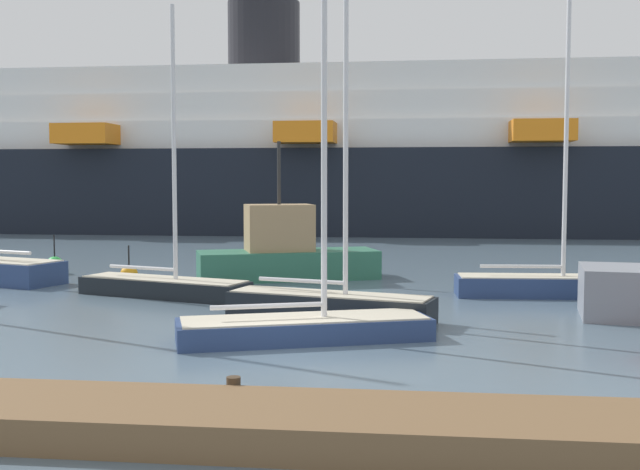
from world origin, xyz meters
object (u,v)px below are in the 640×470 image
(channel_buoy_2, at_px, (55,265))
(cruise_ship, at_px, (522,158))
(sailboat_0, at_px, (164,283))
(sailboat_5, at_px, (549,280))
(fishing_boat_1, at_px, (285,253))
(sailboat_2, at_px, (305,319))
(sailboat_6, at_px, (330,301))
(channel_buoy_0, at_px, (129,274))

(channel_buoy_2, bearing_deg, cruise_ship, 51.88)
(sailboat_0, height_order, sailboat_5, sailboat_5)
(fishing_boat_1, bearing_deg, sailboat_5, 139.90)
(sailboat_2, relative_size, channel_buoy_2, 7.23)
(fishing_boat_1, xyz_separation_m, channel_buoy_2, (-9.90, 0.55, -0.66))
(sailboat_6, xyz_separation_m, channel_buoy_2, (-12.61, 9.37, -0.18))
(sailboat_6, bearing_deg, sailboat_5, 52.67)
(sailboat_5, bearing_deg, sailboat_6, -145.40)
(sailboat_6, height_order, fishing_boat_1, sailboat_6)
(sailboat_5, xyz_separation_m, fishing_boat_1, (-9.60, 3.53, 0.46))
(sailboat_0, relative_size, channel_buoy_0, 6.73)
(sailboat_0, bearing_deg, cruise_ship, 83.01)
(sailboat_2, bearing_deg, channel_buoy_2, 116.17)
(sailboat_2, distance_m, channel_buoy_2, 17.29)
(sailboat_2, relative_size, sailboat_5, 1.00)
(sailboat_5, bearing_deg, fishing_boat_1, 156.92)
(sailboat_0, xyz_separation_m, sailboat_5, (12.93, 1.56, 0.10))
(sailboat_5, xyz_separation_m, channel_buoy_0, (-15.40, 1.76, -0.23))
(sailboat_5, height_order, cruise_ship, cruise_ship)
(sailboat_2, relative_size, cruise_ship, 0.11)
(channel_buoy_2, bearing_deg, sailboat_5, -11.82)
(sailboat_0, relative_size, sailboat_2, 0.82)
(channel_buoy_0, relative_size, channel_buoy_2, 0.88)
(sailboat_0, height_order, fishing_boat_1, sailboat_0)
(channel_buoy_2, distance_m, cruise_ship, 37.88)
(sailboat_2, height_order, sailboat_5, sailboat_2)
(fishing_boat_1, height_order, channel_buoy_2, fishing_boat_1)
(sailboat_6, height_order, channel_buoy_2, sailboat_6)
(channel_buoy_2, xyz_separation_m, cruise_ship, (23.16, 29.52, 5.21))
(sailboat_0, xyz_separation_m, fishing_boat_1, (3.33, 5.09, 0.56))
(sailboat_2, bearing_deg, sailboat_0, 112.04)
(sailboat_2, bearing_deg, sailboat_6, 64.22)
(cruise_ship, bearing_deg, sailboat_5, -95.84)
(channel_buoy_2, height_order, cruise_ship, cruise_ship)
(sailboat_2, relative_size, channel_buoy_0, 8.24)
(sailboat_6, bearing_deg, channel_buoy_0, 155.50)
(sailboat_5, bearing_deg, sailboat_0, -176.01)
(cruise_ship, bearing_deg, channel_buoy_2, -127.75)
(sailboat_2, bearing_deg, sailboat_5, 29.15)
(sailboat_6, xyz_separation_m, channel_buoy_0, (-8.50, 7.06, -0.21))
(sailboat_0, xyz_separation_m, sailboat_6, (6.03, -3.73, 0.08))
(fishing_boat_1, bearing_deg, sailboat_6, 87.15)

